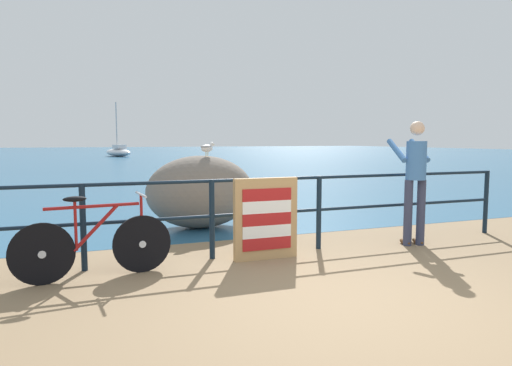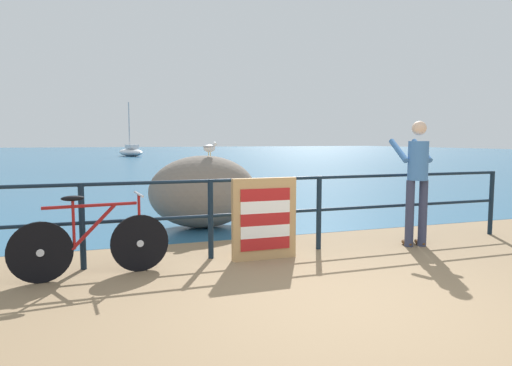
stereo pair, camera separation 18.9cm
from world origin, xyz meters
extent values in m
cube|color=#846B4C|center=(0.00, 20.00, -0.05)|extent=(120.00, 120.00, 0.10)
cube|color=#285B7F|center=(0.00, 47.98, 0.00)|extent=(120.00, 90.00, 0.01)
cylinder|color=black|center=(-2.30, 2.03, 0.51)|extent=(0.07, 0.07, 1.02)
cylinder|color=black|center=(-0.77, 2.03, 0.51)|extent=(0.07, 0.07, 1.02)
cylinder|color=black|center=(0.77, 2.03, 0.51)|extent=(0.07, 0.07, 1.02)
cylinder|color=black|center=(2.30, 2.03, 0.51)|extent=(0.07, 0.07, 1.02)
cylinder|color=black|center=(3.83, 2.03, 0.51)|extent=(0.07, 0.07, 1.02)
cylinder|color=black|center=(0.00, 2.03, 1.00)|extent=(7.67, 0.04, 0.04)
cylinder|color=black|center=(0.00, 2.03, 0.55)|extent=(7.67, 0.04, 0.04)
cylinder|color=black|center=(-2.71, 1.62, 0.33)|extent=(0.66, 0.10, 0.66)
cylinder|color=#B7BCC6|center=(-2.71, 1.62, 0.33)|extent=(0.09, 0.06, 0.08)
cylinder|color=black|center=(-1.67, 1.73, 0.33)|extent=(0.66, 0.10, 0.66)
cylinder|color=#B7BCC6|center=(-1.67, 1.73, 0.33)|extent=(0.09, 0.06, 0.08)
cylinder|color=maroon|center=(-2.19, 1.68, 0.80)|extent=(0.99, 0.14, 0.04)
cylinder|color=maroon|center=(-2.16, 1.68, 0.57)|extent=(0.50, 0.09, 0.50)
cylinder|color=maroon|center=(-2.37, 1.66, 0.59)|extent=(0.03, 0.03, 0.53)
ellipsoid|color=black|center=(-2.37, 1.66, 0.89)|extent=(0.25, 0.12, 0.06)
cylinder|color=maroon|center=(-1.67, 1.73, 0.62)|extent=(0.03, 0.03, 0.57)
cylinder|color=#B7BCC6|center=(-1.67, 1.73, 0.90)|extent=(0.08, 0.48, 0.03)
cylinder|color=#333851|center=(2.06, 1.74, 0.47)|extent=(0.12, 0.12, 0.95)
ellipsoid|color=#513319|center=(2.07, 1.80, 0.04)|extent=(0.14, 0.27, 0.08)
cylinder|color=#333851|center=(2.25, 1.71, 0.47)|extent=(0.12, 0.12, 0.95)
ellipsoid|color=#513319|center=(2.26, 1.77, 0.04)|extent=(0.14, 0.27, 0.08)
cylinder|color=#3F72B2|center=(2.16, 1.73, 1.23)|extent=(0.28, 0.28, 0.55)
sphere|color=beige|center=(2.16, 1.73, 1.68)|extent=(0.20, 0.20, 0.20)
cylinder|color=#3F72B2|center=(2.02, 1.99, 1.36)|extent=(0.17, 0.52, 0.34)
cylinder|color=#3F72B2|center=(2.37, 1.93, 1.36)|extent=(0.17, 0.52, 0.34)
cube|color=tan|center=(-0.13, 1.78, 0.52)|extent=(0.84, 0.09, 1.04)
cube|color=#AD1E1E|center=(-0.13, 1.72, 0.21)|extent=(0.66, 0.01, 0.16)
cube|color=white|center=(-0.13, 1.72, 0.36)|extent=(0.66, 0.01, 0.16)
cube|color=#AD1E1E|center=(-0.13, 1.72, 0.52)|extent=(0.66, 0.01, 0.16)
cube|color=white|center=(-0.13, 1.72, 0.68)|extent=(0.66, 0.01, 0.16)
cube|color=#AD1E1E|center=(-0.13, 1.72, 0.83)|extent=(0.66, 0.01, 0.16)
ellipsoid|color=slate|center=(-0.41, 4.09, 0.62)|extent=(1.87, 1.24, 1.25)
cylinder|color=gold|center=(-0.33, 4.02, 1.28)|extent=(0.01, 0.01, 0.06)
cylinder|color=gold|center=(-0.31, 3.98, 1.28)|extent=(0.01, 0.01, 0.06)
ellipsoid|color=white|center=(-0.32, 4.00, 1.37)|extent=(0.28, 0.23, 0.13)
ellipsoid|color=#9E9EA3|center=(-0.33, 3.99, 1.40)|extent=(0.27, 0.23, 0.06)
sphere|color=white|center=(-0.22, 4.06, 1.44)|extent=(0.08, 0.08, 0.08)
cone|color=gold|center=(-0.17, 4.09, 1.44)|extent=(0.06, 0.05, 0.02)
ellipsoid|color=white|center=(0.50, 39.39, 0.36)|extent=(2.71, 4.58, 0.70)
cube|color=silver|center=(0.60, 39.11, 0.89)|extent=(1.19, 1.49, 0.36)
cylinder|color=#B2B2B7|center=(0.43, 39.58, 2.81)|extent=(0.10, 0.10, 4.20)
camera|label=1|loc=(-2.24, -3.50, 1.52)|focal=31.80mm
camera|label=2|loc=(-2.07, -3.56, 1.52)|focal=31.80mm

